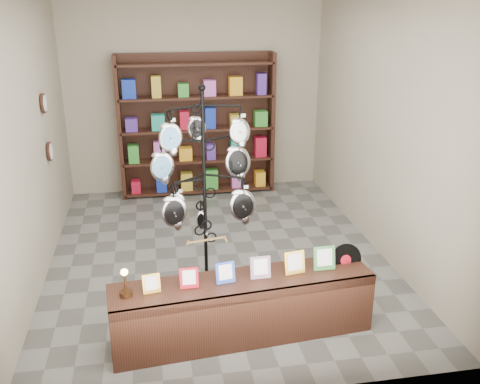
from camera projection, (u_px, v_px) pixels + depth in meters
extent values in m
plane|color=slate|center=(217.00, 255.00, 6.60)|extent=(5.00, 5.00, 0.00)
plane|color=#A99B88|center=(195.00, 97.00, 8.39)|extent=(4.00, 0.00, 4.00)
plane|color=#A99B88|center=(261.00, 225.00, 3.77)|extent=(4.00, 0.00, 4.00)
plane|color=#A99B88|center=(32.00, 145.00, 5.76)|extent=(0.00, 5.00, 5.00)
plane|color=#A99B88|center=(381.00, 130.00, 6.40)|extent=(0.00, 5.00, 5.00)
cylinder|color=black|center=(207.00, 283.00, 5.94)|extent=(0.50, 0.50, 0.03)
cylinder|color=black|center=(205.00, 193.00, 5.57)|extent=(0.04, 0.04, 2.16)
sphere|color=black|center=(202.00, 87.00, 5.19)|extent=(0.07, 0.07, 0.07)
ellipsoid|color=silver|center=(201.00, 220.00, 5.91)|extent=(0.12, 0.05, 0.23)
cube|color=tan|center=(207.00, 240.00, 5.42)|extent=(0.41, 0.10, 0.04)
cube|color=black|center=(243.00, 308.00, 4.96)|extent=(2.45, 0.71, 0.59)
cube|color=gold|center=(151.00, 283.00, 4.62)|extent=(0.16, 0.07, 0.18)
cube|color=#B00E1C|center=(189.00, 278.00, 4.70)|extent=(0.17, 0.07, 0.19)
cube|color=#263FA5|center=(225.00, 273.00, 4.78)|extent=(0.18, 0.07, 0.20)
cube|color=#E54C33|center=(260.00, 267.00, 4.86)|extent=(0.19, 0.08, 0.21)
cube|color=gold|center=(294.00, 262.00, 4.94)|extent=(0.20, 0.08, 0.22)
cube|color=#337233|center=(324.00, 258.00, 5.01)|extent=(0.21, 0.08, 0.23)
cylinder|color=black|center=(346.00, 260.00, 5.15)|extent=(0.33, 0.10, 0.32)
cylinder|color=#B00E1C|center=(346.00, 260.00, 5.14)|extent=(0.11, 0.04, 0.11)
cylinder|color=#412612|center=(126.00, 294.00, 4.59)|extent=(0.11, 0.11, 0.04)
cylinder|color=#412612|center=(125.00, 283.00, 4.56)|extent=(0.02, 0.02, 0.15)
sphere|color=#FFBF59|center=(124.00, 272.00, 4.52)|extent=(0.06, 0.06, 0.06)
cube|color=black|center=(196.00, 123.00, 8.47)|extent=(2.40, 0.04, 2.20)
cube|color=black|center=(120.00, 129.00, 8.14)|extent=(0.06, 0.36, 2.20)
cube|color=black|center=(271.00, 123.00, 8.51)|extent=(0.06, 0.36, 2.20)
cube|color=black|center=(199.00, 189.00, 8.69)|extent=(2.36, 0.36, 0.04)
cube|color=black|center=(198.00, 159.00, 8.52)|extent=(2.36, 0.36, 0.03)
cube|color=black|center=(197.00, 129.00, 8.34)|extent=(2.36, 0.36, 0.04)
cube|color=black|center=(196.00, 97.00, 8.17)|extent=(2.36, 0.36, 0.04)
cube|color=black|center=(195.00, 63.00, 7.99)|extent=(2.36, 0.36, 0.04)
cylinder|color=black|center=(43.00, 103.00, 6.40)|extent=(0.03, 0.24, 0.24)
cylinder|color=black|center=(50.00, 151.00, 6.61)|extent=(0.03, 0.24, 0.24)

